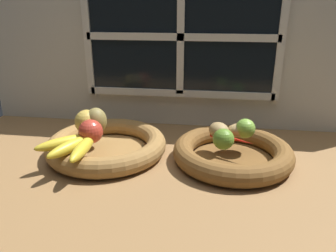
% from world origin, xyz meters
% --- Properties ---
extents(ground_plane, '(1.40, 0.90, 0.03)m').
position_xyz_m(ground_plane, '(0.00, 0.00, -0.01)').
color(ground_plane, olive).
extents(back_wall, '(1.40, 0.05, 0.55)m').
position_xyz_m(back_wall, '(0.00, 0.30, 0.28)').
color(back_wall, silver).
rests_on(back_wall, ground_plane).
extents(fruit_bowl_left, '(0.35, 0.35, 0.06)m').
position_xyz_m(fruit_bowl_left, '(-0.18, 0.01, 0.03)').
color(fruit_bowl_left, olive).
rests_on(fruit_bowl_left, ground_plane).
extents(fruit_bowl_right, '(0.33, 0.33, 0.06)m').
position_xyz_m(fruit_bowl_right, '(0.18, 0.01, 0.03)').
color(fruit_bowl_right, brown).
rests_on(fruit_bowl_right, ground_plane).
extents(apple_golden_left, '(0.07, 0.07, 0.07)m').
position_xyz_m(apple_golden_left, '(-0.24, 0.03, 0.09)').
color(apple_golden_left, gold).
rests_on(apple_golden_left, fruit_bowl_left).
extents(apple_red_front, '(0.07, 0.07, 0.07)m').
position_xyz_m(apple_red_front, '(-0.21, -0.04, 0.09)').
color(apple_red_front, '#B73828').
rests_on(apple_red_front, fruit_bowl_left).
extents(pear_brown, '(0.07, 0.07, 0.08)m').
position_xyz_m(pear_brown, '(-0.22, 0.03, 0.09)').
color(pear_brown, olive).
rests_on(pear_brown, fruit_bowl_left).
extents(banana_bunch_front, '(0.15, 0.17, 0.03)m').
position_xyz_m(banana_bunch_front, '(-0.23, -0.09, 0.07)').
color(banana_bunch_front, gold).
rests_on(banana_bunch_front, fruit_bowl_left).
extents(potato_oblong, '(0.08, 0.08, 0.05)m').
position_xyz_m(potato_oblong, '(0.14, 0.04, 0.08)').
color(potato_oblong, '#A38451').
rests_on(potato_oblong, fruit_bowl_right).
extents(potato_back, '(0.09, 0.06, 0.04)m').
position_xyz_m(potato_back, '(0.20, 0.06, 0.08)').
color(potato_back, '#A38451').
rests_on(potato_back, fruit_bowl_right).
extents(lime_near, '(0.06, 0.06, 0.06)m').
position_xyz_m(lime_near, '(0.15, -0.03, 0.08)').
color(lime_near, olive).
rests_on(lime_near, fruit_bowl_right).
extents(lime_far, '(0.06, 0.06, 0.06)m').
position_xyz_m(lime_far, '(0.21, 0.06, 0.08)').
color(lime_far, '#7AAD3D').
rests_on(lime_far, fruit_bowl_right).
extents(chili_pepper, '(0.12, 0.07, 0.02)m').
position_xyz_m(chili_pepper, '(0.17, 0.02, 0.07)').
color(chili_pepper, red).
rests_on(chili_pepper, fruit_bowl_right).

